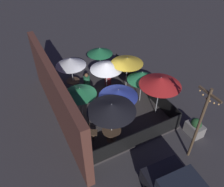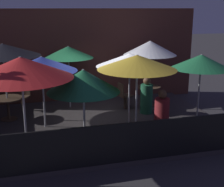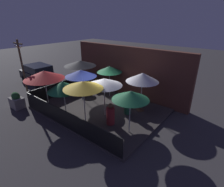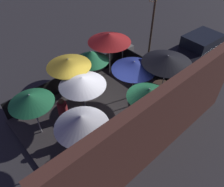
{
  "view_description": "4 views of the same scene",
  "coord_description": "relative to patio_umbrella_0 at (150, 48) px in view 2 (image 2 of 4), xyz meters",
  "views": [
    {
      "loc": [
        -9.09,
        4.32,
        8.89
      ],
      "look_at": [
        -0.62,
        -0.1,
        1.19
      ],
      "focal_mm": 35.0,
      "sensor_mm": 36.0,
      "label": 1
    },
    {
      "loc": [
        -1.95,
        -8.83,
        3.56
      ],
      "look_at": [
        0.35,
        -0.15,
        1.06
      ],
      "focal_mm": 50.0,
      "sensor_mm": 36.0,
      "label": 2
    },
    {
      "loc": [
        6.55,
        -7.0,
        5.18
      ],
      "look_at": [
        0.54,
        0.51,
        1.05
      ],
      "focal_mm": 28.0,
      "sensor_mm": 36.0,
      "label": 3
    },
    {
      "loc": [
        4.47,
        5.37,
        7.54
      ],
      "look_at": [
        -0.46,
        -0.07,
        0.95
      ],
      "focal_mm": 35.0,
      "sensor_mm": 36.0,
      "label": 4
    }
  ],
  "objects": [
    {
      "name": "ground_plane",
      "position": [
        -2.1,
        -1.28,
        -2.2
      ],
      "size": [
        60.0,
        60.0,
        0.0
      ],
      "primitive_type": "plane",
      "color": "#383538"
    },
    {
      "name": "patio_deck",
      "position": [
        -2.1,
        -1.28,
        -2.14
      ],
      "size": [
        7.34,
        5.32,
        0.12
      ],
      "color": "#383333",
      "rests_on": "ground_plane"
    },
    {
      "name": "building_wall",
      "position": [
        -2.1,
        1.61,
        -0.44
      ],
      "size": [
        8.94,
        0.36,
        3.51
      ],
      "color": "brown",
      "rests_on": "ground_plane"
    },
    {
      "name": "fence_front",
      "position": [
        -2.1,
        -3.9,
        -1.6
      ],
      "size": [
        7.14,
        0.05,
        0.95
      ],
      "color": "black",
      "rests_on": "patio_deck"
    },
    {
      "name": "patio_umbrella_0",
      "position": [
        0.0,
        0.0,
        0.0
      ],
      "size": [
        1.85,
        1.85,
        2.32
      ],
      "color": "#B2B2B7",
      "rests_on": "patio_deck"
    },
    {
      "name": "patio_umbrella_1",
      "position": [
        -4.82,
        -0.26,
        0.13
      ],
      "size": [
        2.25,
        2.25,
        2.39
      ],
      "color": "#B2B2B7",
      "rests_on": "patio_deck"
    },
    {
      "name": "patio_umbrella_2",
      "position": [
        -4.24,
        -3.41,
        0.14
      ],
      "size": [
        2.21,
        2.21,
        2.45
      ],
      "color": "#B2B2B7",
      "rests_on": "patio_deck"
    },
    {
      "name": "patio_umbrella_3",
      "position": [
        -2.9,
        -3.21,
        -0.27
      ],
      "size": [
        1.7,
        1.7,
        2.07
      ],
      "color": "#B2B2B7",
      "rests_on": "patio_deck"
    },
    {
      "name": "patio_umbrella_4",
      "position": [
        -1.53,
        -3.02,
        0.07
      ],
      "size": [
        1.96,
        1.96,
        2.33
      ],
      "color": "#B2B2B7",
      "rests_on": "patio_deck"
    },
    {
      "name": "patio_umbrella_5",
      "position": [
        -2.78,
        0.49,
        -0.11
      ],
      "size": [
        1.71,
        1.71,
        2.16
      ],
      "color": "#B2B2B7",
      "rests_on": "patio_deck"
    },
    {
      "name": "patio_umbrella_6",
      "position": [
        0.68,
        -2.24,
        -0.14
      ],
      "size": [
        1.7,
        1.7,
        2.14
      ],
      "color": "#B2B2B7",
      "rests_on": "patio_deck"
    },
    {
      "name": "patio_umbrella_7",
      "position": [
        -1.3,
        -1.74,
        -0.09
      ],
      "size": [
        1.93,
        1.93,
        2.18
      ],
      "color": "#B2B2B7",
      "rests_on": "patio_deck"
    },
    {
      "name": "patio_umbrella_8",
      "position": [
        -3.74,
        -1.21,
        -0.18
      ],
      "size": [
        2.02,
        2.02,
        2.11
      ],
      "color": "#B2B2B7",
      "rests_on": "patio_deck"
    },
    {
      "name": "dining_table_0",
      "position": [
        0.0,
        0.0,
        -1.52
      ],
      "size": [
        0.84,
        0.84,
        0.71
      ],
      "color": "#4C3828",
      "rests_on": "patio_deck"
    },
    {
      "name": "dining_table_1",
      "position": [
        -4.82,
        -0.26,
        -1.51
      ],
      "size": [
        0.94,
        0.94,
        0.71
      ],
      "color": "#4C3828",
      "rests_on": "patio_deck"
    },
    {
      "name": "patio_chair_0",
      "position": [
        -1.0,
        -0.21,
        -1.56
      ],
      "size": [
        0.47,
        0.47,
        0.94
      ],
      "rotation": [
        0.0,
        0.0,
        0.21
      ],
      "color": "#4C3828",
      "rests_on": "patio_deck"
    },
    {
      "name": "patio_chair_1",
      "position": [
        -4.35,
        0.59,
        -1.55
      ],
      "size": [
        0.54,
        0.54,
        0.95
      ],
      "rotation": [
        0.0,
        0.0,
        -2.07
      ],
      "color": "#4C3828",
      "rests_on": "patio_deck"
    },
    {
      "name": "patron_0",
      "position": [
        -0.39,
        -0.78,
        -1.53
      ],
      "size": [
        0.42,
        0.42,
        1.23
      ],
      "rotation": [
        0.0,
        0.0,
        3.1
      ],
      "color": "#236642",
      "rests_on": "patio_deck"
    },
    {
      "name": "patron_1",
      "position": [
        -0.47,
        -2.25,
        -1.56
      ],
      "size": [
        0.59,
        0.59,
        1.18
      ],
      "rotation": [
        0.0,
        0.0,
        5.33
      ],
      "color": "maroon",
      "rests_on": "patio_deck"
    }
  ]
}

